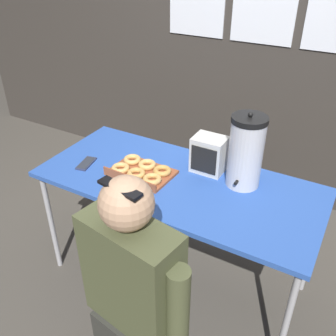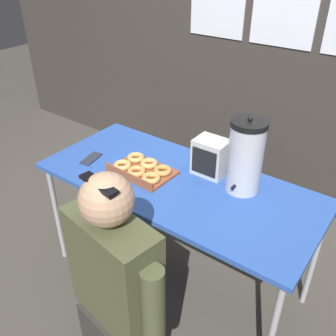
# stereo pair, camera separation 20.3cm
# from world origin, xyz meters

# --- Properties ---
(ground_plane) EXTENTS (12.00, 12.00, 0.00)m
(ground_plane) POSITION_xyz_m (0.00, 0.00, 0.00)
(ground_plane) COLOR #4C473F
(back_wall) EXTENTS (6.00, 0.11, 2.54)m
(back_wall) POSITION_xyz_m (0.00, 1.29, 1.27)
(back_wall) COLOR #38332D
(back_wall) RESTS_ON ground
(folding_table) EXTENTS (1.55, 0.69, 0.75)m
(folding_table) POSITION_xyz_m (0.00, 0.00, 0.70)
(folding_table) COLOR #2D56B2
(folding_table) RESTS_ON ground
(donut_box) EXTENTS (0.36, 0.26, 0.05)m
(donut_box) POSITION_xyz_m (-0.21, -0.05, 0.77)
(donut_box) COLOR brown
(donut_box) RESTS_ON folding_table
(coffee_urn) EXTENTS (0.18, 0.21, 0.41)m
(coffee_urn) POSITION_xyz_m (0.31, 0.14, 0.95)
(coffee_urn) COLOR silver
(coffee_urn) RESTS_ON folding_table
(cell_phone) EXTENTS (0.09, 0.16, 0.01)m
(cell_phone) POSITION_xyz_m (-0.55, -0.12, 0.76)
(cell_phone) COLOR #2D334C
(cell_phone) RESTS_ON folding_table
(space_heater) EXTENTS (0.18, 0.15, 0.21)m
(space_heater) POSITION_xyz_m (0.10, 0.18, 0.85)
(space_heater) COLOR silver
(space_heater) RESTS_ON folding_table
(person_seated) EXTENTS (0.57, 0.29, 1.17)m
(person_seated) POSITION_xyz_m (0.13, -0.64, 0.55)
(person_seated) COLOR #33332D
(person_seated) RESTS_ON ground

